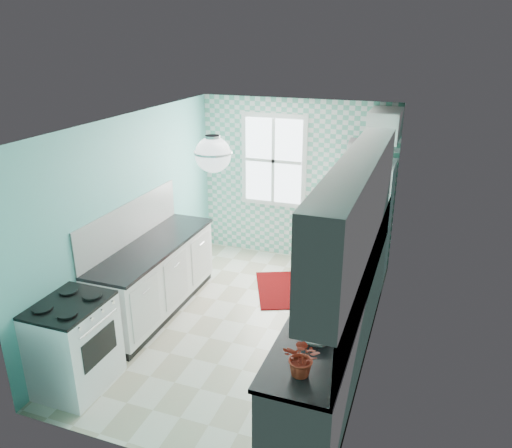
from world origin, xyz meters
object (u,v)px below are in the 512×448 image
(fridge, at_px, (362,222))
(potted_plant, at_px, (303,357))
(fruit_bowl, at_px, (317,337))
(ceiling_light, at_px, (213,154))
(stove, at_px, (74,344))
(sink, at_px, (356,249))
(microwave, at_px, (368,152))

(fridge, bearing_deg, potted_plant, -87.19)
(fruit_bowl, bearing_deg, ceiling_light, 152.45)
(fridge, relative_size, stove, 1.86)
(sink, bearing_deg, fruit_bowl, -92.28)
(sink, xyz_separation_m, fruit_bowl, (-0.00, -2.07, 0.05))
(stove, xyz_separation_m, sink, (2.40, 2.28, 0.44))
(fruit_bowl, xyz_separation_m, potted_plant, (0.00, -0.48, 0.12))
(potted_plant, bearing_deg, stove, 173.69)
(fridge, bearing_deg, stove, -122.56)
(fruit_bowl, bearing_deg, potted_plant, -90.00)
(potted_plant, height_order, microwave, microwave)
(ceiling_light, xyz_separation_m, potted_plant, (1.20, -1.10, -1.23))
(ceiling_light, bearing_deg, stove, -145.12)
(fridge, height_order, fruit_bowl, fridge)
(fridge, distance_m, sink, 1.15)
(stove, distance_m, sink, 3.34)
(sink, relative_size, microwave, 1.01)
(ceiling_light, distance_m, fridge, 3.17)
(stove, bearing_deg, sink, 43.93)
(sink, height_order, microwave, microwave)
(fridge, bearing_deg, ceiling_light, -111.78)
(sink, bearing_deg, fridge, 92.53)
(stove, bearing_deg, potted_plant, -5.93)
(potted_plant, bearing_deg, fruit_bowl, 90.00)
(fruit_bowl, bearing_deg, microwave, 91.60)
(microwave, bearing_deg, stove, 52.81)
(ceiling_light, distance_m, stove, 2.35)
(ceiling_light, xyz_separation_m, fridge, (1.11, 2.59, -1.45))
(fridge, height_order, sink, fridge)
(ceiling_light, bearing_deg, sink, 50.27)
(ceiling_light, relative_size, potted_plant, 1.11)
(fridge, bearing_deg, microwave, 55.15)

